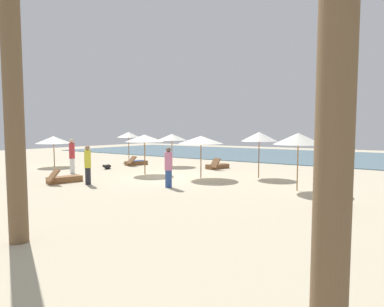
{
  "coord_description": "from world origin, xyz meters",
  "views": [
    {
      "loc": [
        9.56,
        -12.84,
        2.45
      ],
      "look_at": [
        -0.54,
        1.87,
        1.1
      ],
      "focal_mm": 29.6,
      "sensor_mm": 36.0,
      "label": 1
    }
  ],
  "objects": [
    {
      "name": "lounger_2",
      "position": [
        -0.3,
        4.32,
        0.17
      ],
      "size": [
        1.1,
        1.76,
        0.72
      ],
      "color": "brown",
      "rests_on": "ground_plane"
    },
    {
      "name": "umbrella_3",
      "position": [
        3.31,
        2.28,
        2.09
      ],
      "size": [
        1.84,
        1.84,
        2.33
      ],
      "color": "brown",
      "rests_on": "ground_plane"
    },
    {
      "name": "umbrella_0",
      "position": [
        0.98,
        0.46,
        1.94
      ],
      "size": [
        2.25,
        2.25,
        2.13
      ],
      "color": "brown",
      "rests_on": "ground_plane"
    },
    {
      "name": "ocean_water",
      "position": [
        0.0,
        17.0,
        0.03
      ],
      "size": [
        48.0,
        16.0,
        0.06
      ],
      "primitive_type": "cube",
      "color": "slate",
      "rests_on": "ground_plane"
    },
    {
      "name": "umbrella_2",
      "position": [
        -8.2,
        4.42,
        2.05
      ],
      "size": [
        1.78,
        1.78,
        2.26
      ],
      "color": "brown",
      "rests_on": "ground_plane"
    },
    {
      "name": "dog",
      "position": [
        -5.82,
        0.25,
        0.16
      ],
      "size": [
        0.34,
        0.65,
        0.3
      ],
      "color": "black",
      "rests_on": "ground_plane"
    },
    {
      "name": "person_5",
      "position": [
        -5.91,
        -2.15,
        1.0
      ],
      "size": [
        0.36,
        0.36,
        1.93
      ],
      "color": "white",
      "rests_on": "ground_plane"
    },
    {
      "name": "ground_plane",
      "position": [
        0.0,
        0.0,
        0.0
      ],
      "size": [
        60.0,
        60.0,
        0.0
      ],
      "primitive_type": "plane",
      "color": "beige"
    },
    {
      "name": "umbrella_1",
      "position": [
        -3.6,
        3.93,
        1.94
      ],
      "size": [
        2.02,
        2.02,
        2.15
      ],
      "color": "olive",
      "rests_on": "ground_plane"
    },
    {
      "name": "umbrella_5",
      "position": [
        -9.8,
        -0.8,
        1.77
      ],
      "size": [
        2.26,
        2.26,
        2.02
      ],
      "color": "olive",
      "rests_on": "ground_plane"
    },
    {
      "name": "lounger_1",
      "position": [
        7.69,
        -2.43,
        0.18
      ],
      "size": [
        0.69,
        1.73,
        0.67
      ],
      "color": "brown",
      "rests_on": "ground_plane"
    },
    {
      "name": "lounger_0",
      "position": [
        -5.95,
        2.88,
        0.18
      ],
      "size": [
        1.1,
        1.8,
        0.67
      ],
      "color": "brown",
      "rests_on": "ground_plane"
    },
    {
      "name": "person_1",
      "position": [
        1.22,
        -2.45,
        0.86
      ],
      "size": [
        0.47,
        0.47,
        1.7
      ],
      "color": "#2D4C8C",
      "rests_on": "ground_plane"
    },
    {
      "name": "umbrella_6",
      "position": [
        -2.35,
        -0.07,
        1.98
      ],
      "size": [
        2.1,
        2.1,
        2.18
      ],
      "color": "olive",
      "rests_on": "ground_plane"
    },
    {
      "name": "lounger_3",
      "position": [
        -3.56,
        -4.25,
        0.17
      ],
      "size": [
        0.99,
        1.78,
        0.69
      ],
      "color": "brown",
      "rests_on": "ground_plane"
    },
    {
      "name": "person_3",
      "position": [
        5.76,
        7.2,
        0.93
      ],
      "size": [
        0.32,
        0.32,
        1.8
      ],
      "color": "white",
      "rests_on": "ground_plane"
    },
    {
      "name": "umbrella_4",
      "position": [
        5.93,
        -0.08,
        2.08
      ],
      "size": [
        1.97,
        1.97,
        2.32
      ],
      "color": "olive",
      "rests_on": "ground_plane"
    },
    {
      "name": "person_0",
      "position": [
        -2.18,
        -3.94,
        0.9
      ],
      "size": [
        0.39,
        0.39,
        1.75
      ],
      "color": "#26262D",
      "rests_on": "ground_plane"
    },
    {
      "name": "person_2",
      "position": [
        -6.83,
        -4.88,
        0.98
      ],
      "size": [
        0.4,
        0.4,
        1.92
      ],
      "color": "#26262D",
      "rests_on": "ground_plane"
    }
  ]
}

